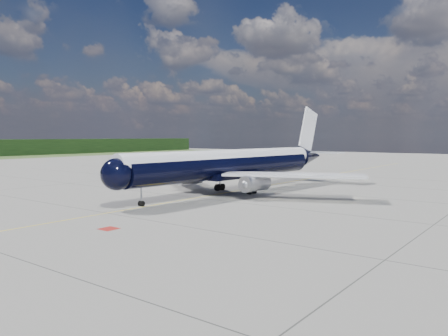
# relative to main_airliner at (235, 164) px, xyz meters

# --- Properties ---
(ground) EXTENTS (320.00, 320.00, 0.00)m
(ground) POSITION_rel_main_airliner_xyz_m (-0.79, 12.16, -4.29)
(ground) COLOR gray
(ground) RESTS_ON ground
(taxiway_centerline) EXTENTS (0.16, 160.00, 0.01)m
(taxiway_centerline) POSITION_rel_main_airliner_xyz_m (-0.79, 7.16, -4.28)
(taxiway_centerline) COLOR yellow
(taxiway_centerline) RESTS_ON ground
(red_marking) EXTENTS (1.60, 1.60, 0.01)m
(red_marking) POSITION_rel_main_airliner_xyz_m (6.01, -27.84, -4.28)
(red_marking) COLOR maroon
(red_marking) RESTS_ON ground
(main_airliner) EXTENTS (39.22, 47.86, 13.82)m
(main_airliner) POSITION_rel_main_airliner_xyz_m (0.00, 0.00, 0.00)
(main_airliner) COLOR black
(main_airliner) RESTS_ON ground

